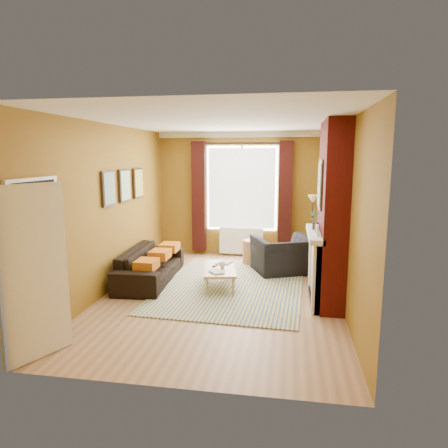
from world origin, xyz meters
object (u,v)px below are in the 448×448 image
(sofa, at_px, (151,265))
(coffee_table, at_px, (219,270))
(wicker_stool, at_px, (252,252))
(armchair, at_px, (283,255))
(floor_lamp, at_px, (313,210))

(sofa, xyz_separation_m, coffee_table, (1.32, -0.17, 0.02))
(coffee_table, relative_size, wicker_stool, 2.26)
(armchair, bearing_deg, coffee_table, 20.97)
(sofa, height_order, floor_lamp, floor_lamp)
(wicker_stool, bearing_deg, coffee_table, -104.48)
(armchair, height_order, coffee_table, armchair)
(armchair, xyz_separation_m, coffee_table, (-1.09, -1.07, -0.04))
(floor_lamp, bearing_deg, armchair, -128.49)
(armchair, bearing_deg, floor_lamp, -152.07)
(armchair, height_order, wicker_stool, armchair)
(sofa, bearing_deg, coffee_table, -100.51)
(sofa, bearing_deg, wicker_stool, -52.88)
(sofa, distance_m, armchair, 2.57)
(sofa, height_order, wicker_stool, sofa)
(coffee_table, xyz_separation_m, floor_lamp, (1.65, 1.78, 0.85))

